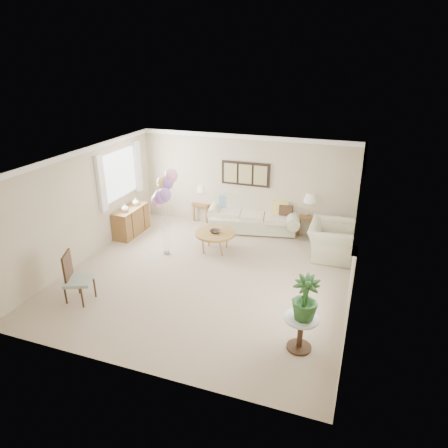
% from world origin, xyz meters
% --- Properties ---
extents(ground_plane, '(6.00, 6.00, 0.00)m').
position_xyz_m(ground_plane, '(0.00, 0.00, 0.00)').
color(ground_plane, tan).
extents(room_shell, '(6.04, 6.04, 2.60)m').
position_xyz_m(room_shell, '(-0.11, 0.09, 1.63)').
color(room_shell, '#C1B89C').
rests_on(room_shell, ground).
extents(wall_art_triptych, '(1.35, 0.06, 0.65)m').
position_xyz_m(wall_art_triptych, '(0.00, 2.96, 1.55)').
color(wall_art_triptych, black).
rests_on(wall_art_triptych, ground).
extents(sofa, '(2.73, 1.39, 0.94)m').
position_xyz_m(sofa, '(0.29, 2.89, 0.37)').
color(sofa, beige).
rests_on(sofa, ground).
extents(end_table_left, '(0.50, 0.45, 0.54)m').
position_xyz_m(end_table_left, '(-1.32, 3.08, 0.45)').
color(end_table_left, brown).
rests_on(end_table_left, ground).
extents(end_table_right, '(0.52, 0.47, 0.56)m').
position_xyz_m(end_table_right, '(1.77, 3.04, 0.47)').
color(end_table_right, brown).
rests_on(end_table_right, ground).
extents(lamp_left, '(0.31, 0.31, 0.54)m').
position_xyz_m(lamp_left, '(-1.32, 3.08, 0.96)').
color(lamp_left, gray).
rests_on(lamp_left, end_table_left).
extents(lamp_right, '(0.34, 0.34, 0.61)m').
position_xyz_m(lamp_right, '(1.77, 3.04, 1.03)').
color(lamp_right, gray).
rests_on(lamp_right, end_table_right).
extents(coffee_table, '(0.98, 0.98, 0.50)m').
position_xyz_m(coffee_table, '(-0.25, 1.27, 0.46)').
color(coffee_table, olive).
rests_on(coffee_table, ground).
extents(decor_bowl, '(0.27, 0.27, 0.06)m').
position_xyz_m(decor_bowl, '(-0.24, 1.26, 0.53)').
color(decor_bowl, black).
rests_on(decor_bowl, coffee_table).
extents(armchair, '(1.09, 1.24, 0.81)m').
position_xyz_m(armchair, '(2.49, 1.95, 0.40)').
color(armchair, beige).
rests_on(armchair, ground).
extents(side_table, '(0.56, 0.56, 0.61)m').
position_xyz_m(side_table, '(2.33, -1.65, 0.46)').
color(side_table, silver).
rests_on(side_table, ground).
extents(potted_plant, '(0.43, 0.43, 0.75)m').
position_xyz_m(potted_plant, '(2.36, -1.66, 0.99)').
color(potted_plant, '#1A4D1A').
rests_on(potted_plant, side_table).
extents(accent_chair, '(0.65, 0.64, 1.00)m').
position_xyz_m(accent_chair, '(-2.06, -1.67, 0.52)').
color(accent_chair, gray).
rests_on(accent_chair, ground).
extents(credenza, '(0.46, 1.20, 0.74)m').
position_xyz_m(credenza, '(-2.76, 1.50, 0.37)').
color(credenza, brown).
rests_on(credenza, ground).
extents(vase_white, '(0.25, 0.25, 0.20)m').
position_xyz_m(vase_white, '(-2.74, 1.24, 0.84)').
color(vase_white, white).
rests_on(vase_white, credenza).
extents(vase_sage, '(0.23, 0.23, 0.20)m').
position_xyz_m(vase_sage, '(-2.74, 1.77, 0.84)').
color(vase_sage, silver).
rests_on(vase_sage, credenza).
extents(balloon_cluster, '(0.55, 0.56, 2.13)m').
position_xyz_m(balloon_cluster, '(-1.28, 0.72, 1.66)').
color(balloon_cluster, gray).
rests_on(balloon_cluster, ground).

